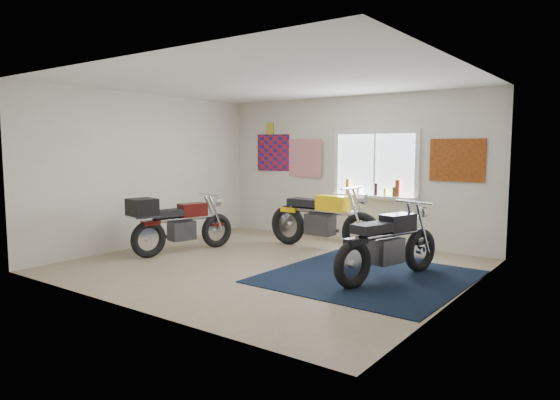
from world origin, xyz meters
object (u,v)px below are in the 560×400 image
Objects in this scene: navy_rug at (368,276)px; maroon_tourer at (176,223)px; yellow_triumph at (322,221)px; black_chrome_bike at (388,246)px.

navy_rug is 1.37× the size of maroon_tourer.
yellow_triumph is 1.13× the size of black_chrome_bike.
yellow_triumph reaches higher than navy_rug.
maroon_tourer is (-1.77, -1.74, 0.01)m from yellow_triumph.
yellow_triumph reaches higher than maroon_tourer.
black_chrome_bike is (1.76, -1.20, -0.04)m from yellow_triumph.
maroon_tourer is (-3.26, -0.50, 0.50)m from navy_rug.
maroon_tourer reaches higher than navy_rug.
maroon_tourer is at bearing -134.23° from yellow_triumph.
black_chrome_bike is 3.57m from maroon_tourer.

